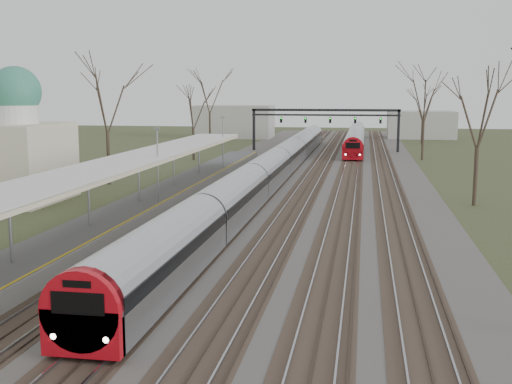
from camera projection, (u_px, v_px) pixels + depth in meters
track_bed at (305, 178)px, 62.42m from camera, size 24.00×160.00×0.22m
platform at (156, 201)px, 46.84m from camera, size 3.50×69.00×1.00m
canopy at (133, 161)px, 41.92m from camera, size 4.10×50.00×3.11m
signal_gantry at (325, 117)px, 90.89m from camera, size 21.00×0.59×6.08m
tree_west_far at (106, 96)px, 57.23m from camera, size 5.50×5.50×11.33m
tree_east_far at (479, 107)px, 46.37m from camera, size 5.00×5.00×10.30m
train_near at (278, 163)px, 63.09m from camera, size 2.62×90.21×3.05m
train_far at (356, 138)px, 98.97m from camera, size 2.62×45.21×3.05m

